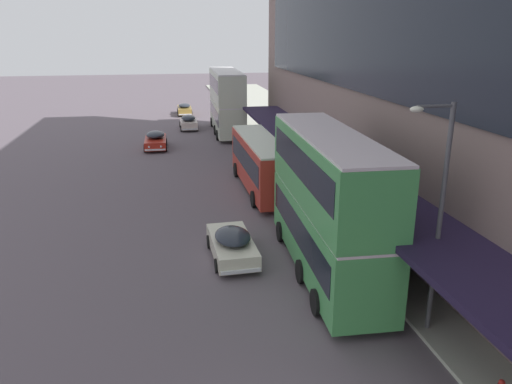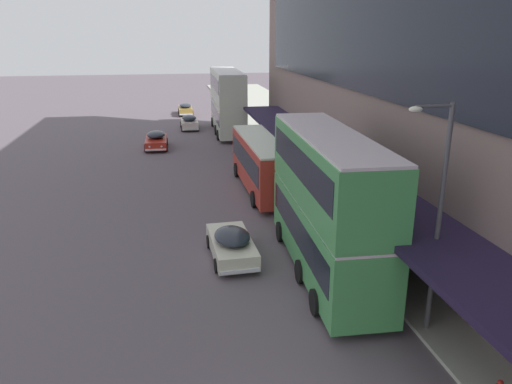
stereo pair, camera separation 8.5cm
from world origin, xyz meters
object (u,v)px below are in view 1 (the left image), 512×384
Objects in this scene: sedan_lead_mid at (185,109)px; sedan_lead_near at (188,122)px; sedan_far_back at (156,140)px; street_lamp at (437,206)px; transit_bus_kerbside_front at (227,100)px; transit_bus_kerbside_far at (328,200)px; transit_bus_kerbside_rear at (264,161)px; sedan_second_mid at (232,244)px.

sedan_lead_near is at bearing -90.22° from sedan_lead_mid.
street_lamp reaches higher than sedan_far_back.
sedan_lead_near is at bearing 144.13° from transit_bus_kerbside_front.
transit_bus_kerbside_far is 27.27m from sedan_far_back.
sedan_far_back is 0.99× the size of sedan_lead_mid.
transit_bus_kerbside_rear is 17.49m from street_lamp.
sedan_lead_mid is at bearing 89.78° from sedan_lead_near.
sedan_second_mid is 0.98× the size of sedan_lead_mid.
street_lamp is (9.42, -31.12, 3.90)m from sedan_far_back.
transit_bus_kerbside_front is 9.75m from sedan_far_back.
sedan_far_back is at bearing 98.66° from sedan_second_mid.
transit_bus_kerbside_front is 1.08× the size of transit_bus_kerbside_far.
sedan_second_mid is at bearing 150.96° from transit_bus_kerbside_far.
sedan_second_mid is at bearing -89.72° from sedan_lead_mid.
transit_bus_kerbside_rear is at bearing 91.46° from transit_bus_kerbside_far.
sedan_second_mid and sedan_lead_mid have the same top height.
sedan_far_back is at bearing -111.27° from sedan_lead_near.
street_lamp is (5.76, -7.11, 3.93)m from sedan_second_mid.
street_lamp reaches higher than transit_bus_kerbside_far.
transit_bus_kerbside_rear is 12.20m from transit_bus_kerbside_far.
transit_bus_kerbside_front is 2.54× the size of sedan_far_back.
transit_bus_kerbside_front is 2.50× the size of sedan_lead_mid.
street_lamp is at bearing -86.62° from transit_bus_kerbside_front.
transit_bus_kerbside_front reaches higher than sedan_lead_near.
sedan_far_back is 32.74m from street_lamp.
sedan_lead_mid is at bearing 79.62° from sedan_far_back.
sedan_lead_near is at bearing 99.29° from transit_bus_kerbside_rear.
street_lamp is at bearing -81.42° from sedan_lead_near.
transit_bus_kerbside_rear is 23.07m from sedan_lead_near.
transit_bus_kerbside_rear is 2.29× the size of sedan_second_mid.
transit_bus_kerbside_front reaches higher than sedan_lead_mid.
street_lamp reaches higher than transit_bus_kerbside_front.
sedan_lead_near reaches higher than sedan_lead_mid.
street_lamp reaches higher than sedan_second_mid.
sedan_second_mid is 24.29m from sedan_far_back.
sedan_second_mid is at bearing -81.34° from sedan_far_back.
transit_bus_kerbside_rear is at bearing 97.62° from street_lamp.
transit_bus_kerbside_front is at bearing 89.71° from transit_bus_kerbside_rear.
sedan_far_back is at bearing -140.36° from transit_bus_kerbside_front.
transit_bus_kerbside_front is 1.48× the size of street_lamp.
sedan_lead_near is at bearing 68.73° from sedan_far_back.
transit_bus_kerbside_far is at bearing -89.63° from transit_bus_kerbside_front.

